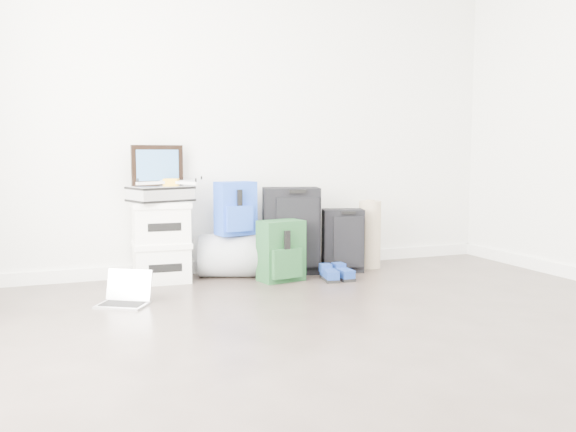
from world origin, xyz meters
name	(u,v)px	position (x,y,z in m)	size (l,w,h in m)	color
ground	(407,367)	(0.00, 0.00, 0.00)	(5.00, 5.00, 0.00)	#352B27
boxes_stack	(161,242)	(-0.73, 2.28, 0.31)	(0.44, 0.36, 0.61)	white
briefcase	(160,194)	(-0.73, 2.28, 0.67)	(0.42, 0.31, 0.12)	#B2B2B7
painting	(158,165)	(-0.73, 2.37, 0.88)	(0.40, 0.11, 0.30)	black
drone	(171,182)	(-0.65, 2.26, 0.75)	(0.55, 0.55, 0.05)	gold
duffel_bag	(235,255)	(-0.16, 2.24, 0.17)	(0.34, 0.34, 0.55)	gray
blue_backpack	(236,209)	(-0.16, 2.21, 0.54)	(0.32, 0.26, 0.41)	#1B31B5
large_suitcase	(292,230)	(0.31, 2.23, 0.35)	(0.50, 0.39, 0.70)	black
green_backpack	(282,252)	(0.12, 1.97, 0.22)	(0.36, 0.29, 0.46)	#14391C
carry_on	(343,240)	(0.72, 2.13, 0.26)	(0.37, 0.29, 0.51)	black
shoes	(336,274)	(0.53, 1.86, 0.04)	(0.23, 0.27, 0.08)	black
rolled_rug	(370,234)	(1.01, 2.21, 0.28)	(0.19, 0.19, 0.57)	tan
laptop	(125,296)	(-1.07, 1.65, 0.05)	(0.38, 0.35, 0.22)	silver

